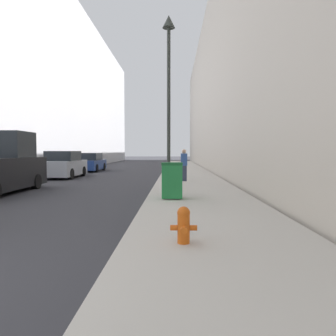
{
  "coord_description": "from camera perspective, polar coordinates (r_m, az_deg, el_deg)",
  "views": [
    {
      "loc": [
        4.45,
        -2.94,
        1.64
      ],
      "look_at": [
        3.99,
        19.06,
        0.51
      ],
      "focal_mm": 35.0,
      "sensor_mm": 36.0,
      "label": 1
    }
  ],
  "objects": [
    {
      "name": "sidewalk_right",
      "position": [
        21.02,
        3.5,
        -1.37
      ],
      "size": [
        3.55,
        60.0,
        0.12
      ],
      "color": "#B7B2A8",
      "rests_on": "ground"
    },
    {
      "name": "fire_hydrant",
      "position": [
        5.46,
        2.73,
        -9.75
      ],
      "size": [
        0.44,
        0.33,
        0.61
      ],
      "color": "#D15614",
      "rests_on": "sidewalk_right"
    },
    {
      "name": "parked_sedan_near",
      "position": [
        21.26,
        -17.74,
        0.43
      ],
      "size": [
        1.92,
        4.21,
        1.65
      ],
      "color": "#A3A8B2",
      "rests_on": "ground"
    },
    {
      "name": "trash_bin",
      "position": [
        10.48,
        0.72,
        -2.11
      ],
      "size": [
        0.66,
        0.64,
        1.16
      ],
      "color": "#1E7538",
      "rests_on": "sidewalk_right"
    },
    {
      "name": "parked_sedan_far",
      "position": [
        27.46,
        -13.45,
        0.88
      ],
      "size": [
        1.89,
        4.44,
        1.5
      ],
      "color": "navy",
      "rests_on": "ground"
    },
    {
      "name": "building_right_stone",
      "position": [
        30.72,
        18.15,
        13.04
      ],
      "size": [
        12.0,
        60.0,
        14.2
      ],
      "color": "beige",
      "rests_on": "ground"
    },
    {
      "name": "lamppost",
      "position": [
        12.88,
        0.12,
        15.84
      ],
      "size": [
        0.47,
        0.47,
        6.63
      ],
      "color": "#2D332D",
      "rests_on": "sidewalk_right"
    },
    {
      "name": "pedestrian_on_sidewalk",
      "position": [
        16.62,
        2.8,
        0.5
      ],
      "size": [
        0.33,
        0.21,
        1.62
      ],
      "color": "#2D3347",
      "rests_on": "sidewalk_right"
    },
    {
      "name": "building_left_glass",
      "position": [
        33.21,
        -26.57,
        13.43
      ],
      "size": [
        12.0,
        60.0,
        15.72
      ],
      "color": "#BCBCC1",
      "rests_on": "ground"
    }
  ]
}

